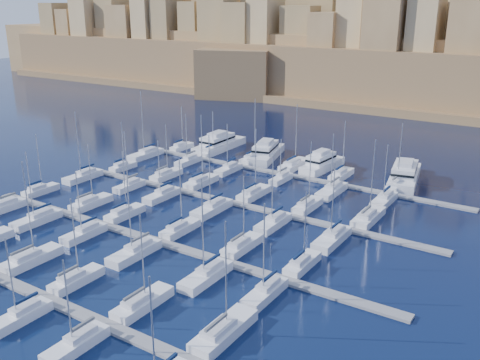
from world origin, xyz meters
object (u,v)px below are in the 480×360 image
Objects in this scene: sailboat_2 at (31,259)px; motor_yacht_b at (266,152)px; motor_yacht_a at (219,143)px; motor_yacht_c at (322,163)px; motor_yacht_d at (405,174)px; sailboat_4 at (142,303)px.

sailboat_2 is 70.11m from motor_yacht_b.
motor_yacht_a is 31.56m from motor_yacht_c.
motor_yacht_a and motor_yacht_c have the same top height.
motor_yacht_d is at bearing 62.90° from sailboat_2.
motor_yacht_d is (36.24, 70.83, 0.96)m from sailboat_2.
sailboat_4 is 0.75× the size of motor_yacht_b.
sailboat_2 reaches higher than motor_yacht_d.
motor_yacht_c is 19.35m from motor_yacht_d.
motor_yacht_a is (-37.61, 70.82, 0.98)m from sailboat_4.
sailboat_2 is 0.89× the size of motor_yacht_a.
sailboat_4 is at bearing -62.03° from motor_yacht_a.
sailboat_2 is 72.13m from motor_yacht_a.
sailboat_4 reaches higher than motor_yacht_c.
motor_yacht_c is 0.76× the size of motor_yacht_d.
motor_yacht_d is at bearing 6.15° from motor_yacht_c.
sailboat_4 is 0.73× the size of motor_yacht_a.
motor_yacht_b is 16.27m from motor_yacht_c.
sailboat_4 is at bearing -72.37° from motor_yacht_b.
sailboat_4 reaches higher than motor_yacht_d.
motor_yacht_a is 1.03× the size of motor_yacht_b.
sailboat_2 is 70.83m from motor_yacht_c.
motor_yacht_a is at bearing -179.81° from motor_yacht_d.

